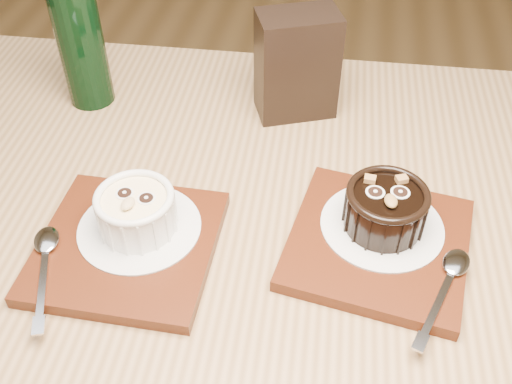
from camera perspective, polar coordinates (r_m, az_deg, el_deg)
table at (r=0.70m, az=1.43°, el=-10.84°), size 1.22×0.84×0.75m
tray_left at (r=0.64m, az=-12.15°, el=-5.06°), size 0.18×0.18×0.01m
doily_left at (r=0.64m, az=-11.03°, el=-3.32°), size 0.13×0.13×0.00m
ramekin_white at (r=0.63m, az=-11.35°, el=-1.68°), size 0.08×0.08×0.05m
spoon_left at (r=0.63m, az=-19.55°, el=-6.62°), size 0.07×0.13×0.01m
tray_right at (r=0.64m, az=11.52°, el=-4.83°), size 0.21×0.21×0.01m
doily_right at (r=0.65m, az=11.90°, el=-3.12°), size 0.13×0.13×0.00m
ramekin_dark at (r=0.63m, az=12.25°, el=-1.40°), size 0.09×0.09×0.05m
spoon_right at (r=0.61m, az=17.60°, el=-8.58°), size 0.07×0.13×0.01m
condiment_stand at (r=0.78m, az=3.90°, el=11.98°), size 0.12×0.09×0.14m
green_bottle at (r=0.83m, az=-16.36°, el=13.52°), size 0.06×0.06×0.22m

